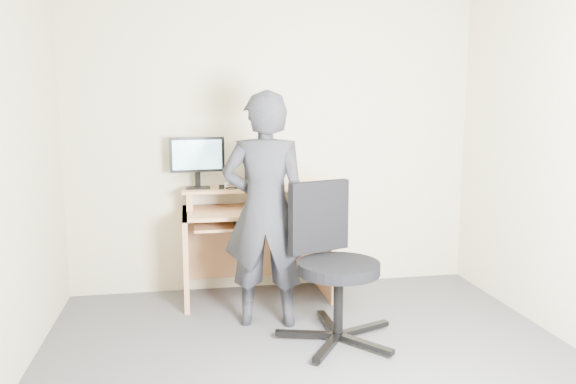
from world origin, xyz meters
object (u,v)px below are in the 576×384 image
object	(u,v)px
office_chair	(332,257)
person	(265,210)
desk	(256,231)
monitor	(197,158)

from	to	relation	value
office_chair	person	xyz separation A→B (m)	(-0.41, 0.33, 0.28)
desk	office_chair	xyz separation A→B (m)	(0.40, -0.97, 0.02)
monitor	person	world-z (taller)	person
desk	office_chair	size ratio (longest dim) A/B	1.15
desk	person	world-z (taller)	person
monitor	office_chair	world-z (taller)	monitor
desk	office_chair	bearing A→B (deg)	-67.62
monitor	person	distance (m)	0.92
monitor	office_chair	xyz separation A→B (m)	(0.87, -1.06, -0.59)
desk	monitor	world-z (taller)	monitor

